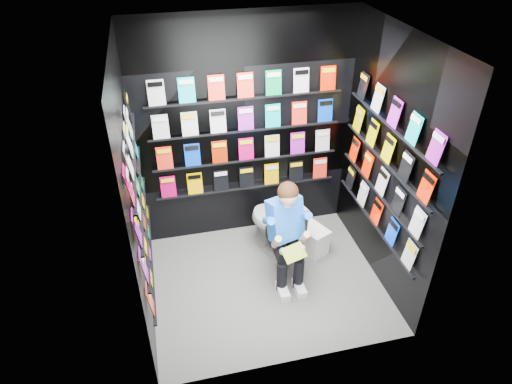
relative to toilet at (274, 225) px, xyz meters
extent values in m
plane|color=slate|center=(-0.21, -0.50, -0.37)|extent=(2.40, 2.40, 0.00)
plane|color=white|center=(-0.21, -0.50, 2.23)|extent=(2.40, 2.40, 0.00)
cube|color=black|center=(-0.21, 0.50, 0.93)|extent=(2.40, 0.04, 2.60)
cube|color=black|center=(-0.21, -1.50, 0.93)|extent=(2.40, 0.04, 2.60)
cube|color=black|center=(-1.41, -0.50, 0.93)|extent=(0.04, 2.00, 2.60)
cube|color=black|center=(0.99, -0.50, 0.93)|extent=(0.04, 2.00, 2.60)
imported|color=white|center=(0.00, 0.00, 0.00)|extent=(0.62, 0.84, 0.73)
cube|color=white|center=(0.42, -0.08, -0.22)|extent=(0.36, 0.45, 0.30)
cube|color=white|center=(0.42, -0.08, -0.06)|extent=(0.39, 0.48, 0.03)
cube|color=green|center=(0.00, -0.73, 0.21)|extent=(0.27, 0.20, 0.10)
camera|label=1|loc=(-1.13, -3.91, 3.19)|focal=32.00mm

